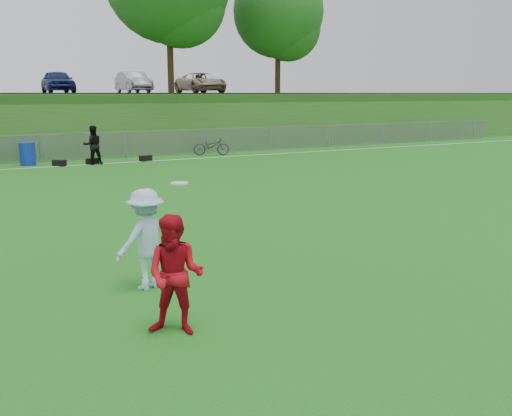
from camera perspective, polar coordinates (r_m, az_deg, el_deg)
ground at (r=8.75m, az=-2.01°, el=-9.19°), size 120.00×120.00×0.00m
sideline_far at (r=25.78m, az=-20.12°, el=3.88°), size 60.00×0.10×0.01m
fence at (r=27.69m, az=-20.83°, el=5.64°), size 58.00×0.06×1.30m
berm at (r=38.55m, az=-23.18°, el=8.17°), size 120.00×18.00×3.00m
parking_lot at (r=40.51m, az=-23.63°, el=10.44°), size 120.00×12.00×0.10m
tree_green_far at (r=39.01m, az=2.50°, el=18.61°), size 5.88×5.88×8.19m
gear_bags at (r=26.05m, az=-17.76°, el=4.38°), size 7.23×0.57×0.26m
player_red_center at (r=7.41m, az=-8.06°, el=-6.67°), size 0.97×0.94×1.58m
player_blue at (r=9.19m, az=-10.93°, el=-3.08°), size 1.16×0.84×1.62m
frisbee at (r=9.88m, az=-7.66°, el=2.47°), size 0.31×0.31×0.03m
recycling_bin at (r=26.64m, az=-21.89°, el=5.04°), size 0.68×0.68×0.99m
bicycle at (r=28.91m, az=-4.49°, el=6.20°), size 1.87×1.29×0.93m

